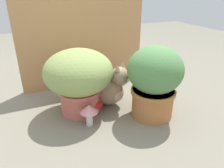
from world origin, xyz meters
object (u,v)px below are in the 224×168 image
grass_planter (79,77)px  mushroom_ornament_red (93,102)px  cat (107,87)px  mushroom_ornament_pink (89,111)px  leafy_planter (154,80)px

grass_planter → mushroom_ornament_red: bearing=-45.6°
cat → mushroom_ornament_pink: (-0.19, -0.18, -0.03)m
leafy_planter → cat: (-0.20, 0.23, -0.11)m
cat → mushroom_ornament_red: 0.15m
grass_planter → mushroom_ornament_pink: (0.00, -0.17, -0.14)m
grass_planter → mushroom_ornament_pink: grass_planter is taller
cat → mushroom_ornament_pink: bearing=-135.4°
cat → grass_planter: bearing=-175.4°
mushroom_ornament_pink → cat: bearing=44.6°
leafy_planter → mushroom_ornament_pink: (-0.39, 0.05, -0.14)m
grass_planter → leafy_planter: leafy_planter is taller
leafy_planter → mushroom_ornament_red: leafy_planter is taller
mushroom_ornament_red → grass_planter: bearing=134.4°
leafy_planter → cat: size_ratio=1.17×
leafy_planter → cat: leafy_planter is taller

